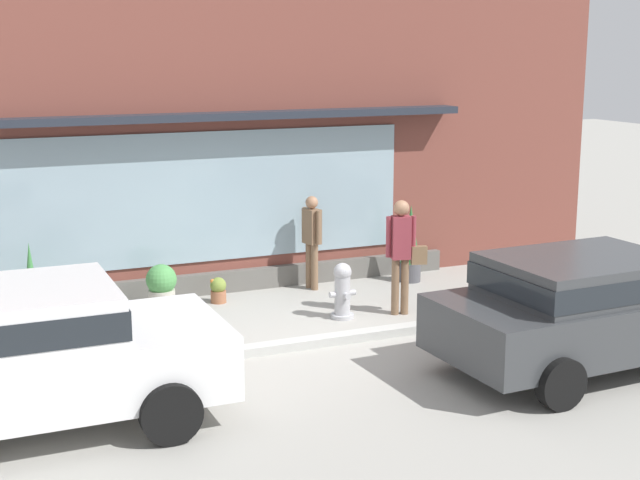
% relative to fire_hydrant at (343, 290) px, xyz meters
% --- Properties ---
extents(ground_plane, '(60.00, 60.00, 0.00)m').
position_rel_fire_hydrant_xyz_m(ground_plane, '(-0.91, -0.84, -0.43)').
color(ground_plane, '#9E9B93').
extents(curb_strip, '(14.00, 0.24, 0.12)m').
position_rel_fire_hydrant_xyz_m(curb_strip, '(-0.91, -1.04, -0.37)').
color(curb_strip, '#B2B2AD').
rests_on(curb_strip, ground_plane).
extents(storefront, '(14.00, 0.81, 5.22)m').
position_rel_fire_hydrant_xyz_m(storefront, '(-0.92, 2.34, 2.12)').
color(storefront, brown).
rests_on(storefront, ground_plane).
extents(fire_hydrant, '(0.42, 0.39, 0.85)m').
position_rel_fire_hydrant_xyz_m(fire_hydrant, '(0.00, 0.00, 0.00)').
color(fire_hydrant, '#B2B2B7').
rests_on(fire_hydrant, ground_plane).
extents(pedestrian_with_handbag, '(0.62, 0.30, 1.77)m').
position_rel_fire_hydrant_xyz_m(pedestrian_with_handbag, '(0.91, -0.18, 0.60)').
color(pedestrian_with_handbag, brown).
rests_on(pedestrian_with_handbag, ground_plane).
extents(pedestrian_passerby, '(0.25, 0.49, 1.59)m').
position_rel_fire_hydrant_xyz_m(pedestrian_passerby, '(0.24, 1.74, 0.50)').
color(pedestrian_passerby, brown).
rests_on(pedestrian_passerby, ground_plane).
extents(parked_car_dark_gray, '(4.17, 2.16, 1.47)m').
position_rel_fire_hydrant_xyz_m(parked_car_dark_gray, '(1.94, -3.22, 0.41)').
color(parked_car_dark_gray, '#383A3D').
rests_on(parked_car_dark_gray, ground_plane).
extents(parked_car_white, '(4.27, 2.11, 1.57)m').
position_rel_fire_hydrant_xyz_m(parked_car_white, '(-4.89, -2.38, 0.47)').
color(parked_car_white, white).
rests_on(parked_car_white, ground_plane).
extents(potted_plant_corner_tall, '(0.47, 0.47, 0.75)m').
position_rel_fire_hydrant_xyz_m(potted_plant_corner_tall, '(-2.42, 1.42, -0.04)').
color(potted_plant_corner_tall, '#B7B2A3').
rests_on(potted_plant_corner_tall, ground_plane).
extents(potted_plant_by_entrance, '(0.26, 0.26, 0.41)m').
position_rel_fire_hydrant_xyz_m(potted_plant_by_entrance, '(-1.47, 1.55, -0.22)').
color(potted_plant_by_entrance, '#9E6042').
rests_on(potted_plant_by_entrance, ground_plane).
extents(potted_plant_window_right, '(0.26, 0.26, 1.18)m').
position_rel_fire_hydrant_xyz_m(potted_plant_window_right, '(-4.30, 1.81, 0.14)').
color(potted_plant_window_right, '#9E6042').
rests_on(potted_plant_window_right, ground_plane).
extents(potted_plant_trailing_edge, '(0.38, 0.38, 1.35)m').
position_rel_fire_hydrant_xyz_m(potted_plant_trailing_edge, '(2.00, 1.53, 0.22)').
color(potted_plant_trailing_edge, '#4C4C51').
rests_on(potted_plant_trailing_edge, ground_plane).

